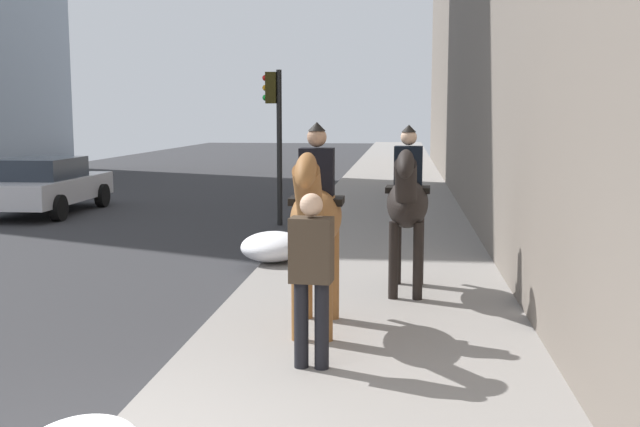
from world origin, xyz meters
The scene contains 6 objects.
mounted_horse_near centered at (3.55, -1.33, 1.44)m, with size 2.15×0.60×2.35m.
mounted_horse_far centered at (5.52, -2.36, 1.39)m, with size 2.15×0.62×2.29m.
pedestrian_greeting centered at (2.28, -1.44, 1.10)m, with size 0.29×0.42×1.70m.
car_near_lane centered at (13.75, 6.81, 0.75)m, with size 4.48×2.15×1.44m.
traffic_light_near_curb centered at (12.37, 0.59, 2.38)m, with size 0.20×0.44×3.53m.
snow_pile_far centered at (7.59, -0.15, 0.36)m, with size 1.37×1.06×0.48m, color white.
Camera 1 is at (-4.79, -2.28, 2.57)m, focal length 42.83 mm.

